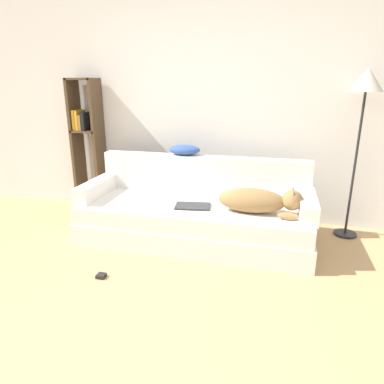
# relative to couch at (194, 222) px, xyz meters

# --- Properties ---
(ground_plane) EXTENTS (20.00, 20.00, 0.00)m
(ground_plane) POSITION_rel_couch_xyz_m (-0.12, -1.59, -0.19)
(ground_plane) COLOR tan
(wall_back) EXTENTS (7.74, 0.06, 2.70)m
(wall_back) POSITION_rel_couch_xyz_m (-0.12, 0.76, 1.16)
(wall_back) COLOR silver
(wall_back) RESTS_ON ground_plane
(couch) EXTENTS (2.28, 0.90, 0.39)m
(couch) POSITION_rel_couch_xyz_m (0.00, 0.00, 0.00)
(couch) COLOR silver
(couch) RESTS_ON ground_plane
(couch_backrest) EXTENTS (2.24, 0.15, 0.41)m
(couch_backrest) POSITION_rel_couch_xyz_m (0.00, 0.38, 0.40)
(couch_backrest) COLOR silver
(couch_backrest) RESTS_ON couch
(couch_arm_left) EXTENTS (0.15, 0.71, 0.16)m
(couch_arm_left) POSITION_rel_couch_xyz_m (-1.07, -0.01, 0.28)
(couch_arm_left) COLOR silver
(couch_arm_left) RESTS_ON couch
(couch_arm_right) EXTENTS (0.15, 0.71, 0.16)m
(couch_arm_right) POSITION_rel_couch_xyz_m (1.07, -0.01, 0.28)
(couch_arm_right) COLOR silver
(couch_arm_right) RESTS_ON couch
(dog) EXTENTS (0.76, 0.27, 0.26)m
(dog) POSITION_rel_couch_xyz_m (0.63, -0.10, 0.32)
(dog) COLOR olive
(dog) RESTS_ON couch
(laptop) EXTENTS (0.36, 0.26, 0.02)m
(laptop) POSITION_rel_couch_xyz_m (0.01, -0.10, 0.21)
(laptop) COLOR #2D2D30
(laptop) RESTS_ON couch
(throw_pillow) EXTENTS (0.34, 0.21, 0.11)m
(throw_pillow) POSITION_rel_couch_xyz_m (-0.21, 0.40, 0.66)
(throw_pillow) COLOR #335199
(throw_pillow) RESTS_ON couch_backrest
(bookshelf) EXTENTS (0.34, 0.26, 1.59)m
(bookshelf) POSITION_rel_couch_xyz_m (-1.49, 0.58, 0.70)
(bookshelf) COLOR #4C3823
(bookshelf) RESTS_ON ground_plane
(floor_lamp) EXTENTS (0.30, 0.30, 1.67)m
(floor_lamp) POSITION_rel_couch_xyz_m (1.52, 0.50, 1.25)
(floor_lamp) COLOR #232326
(floor_lamp) RESTS_ON ground_plane
(power_adapter) EXTENTS (0.07, 0.07, 0.03)m
(power_adapter) POSITION_rel_couch_xyz_m (-0.57, -0.90, -0.18)
(power_adapter) COLOR black
(power_adapter) RESTS_ON ground_plane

